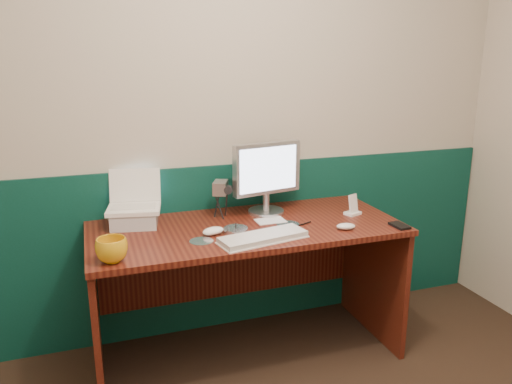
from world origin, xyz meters
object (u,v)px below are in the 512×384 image
object	(u,v)px
monitor	(266,179)
mug	(112,250)
keyboard	(263,238)
camcorder	(221,202)
desk	(247,292)
laptop	(133,190)

from	to	relation	value
monitor	mug	world-z (taller)	monitor
keyboard	mug	xyz separation A→B (m)	(-0.70, -0.03, 0.04)
camcorder	keyboard	bearing A→B (deg)	-52.21
keyboard	mug	size ratio (longest dim) A/B	3.16
desk	laptop	distance (m)	0.81
laptop	keyboard	world-z (taller)	laptop
mug	keyboard	bearing A→B (deg)	2.65
monitor	camcorder	distance (m)	0.28
laptop	keyboard	size ratio (longest dim) A/B	0.62
keyboard	camcorder	xyz separation A→B (m)	(-0.10, 0.41, 0.08)
mug	monitor	bearing A→B (deg)	26.80
laptop	mug	world-z (taller)	laptop
desk	keyboard	size ratio (longest dim) A/B	3.76
camcorder	desk	bearing A→B (deg)	-39.50
desk	mug	bearing A→B (deg)	-159.30
camcorder	laptop	bearing A→B (deg)	-156.77
keyboard	camcorder	world-z (taller)	camcorder
laptop	monitor	xyz separation A→B (m)	(0.72, -0.01, 0.01)
desk	monitor	distance (m)	0.62
keyboard	camcorder	size ratio (longest dim) A/B	2.40
desk	camcorder	world-z (taller)	camcorder
laptop	monitor	bearing A→B (deg)	9.57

